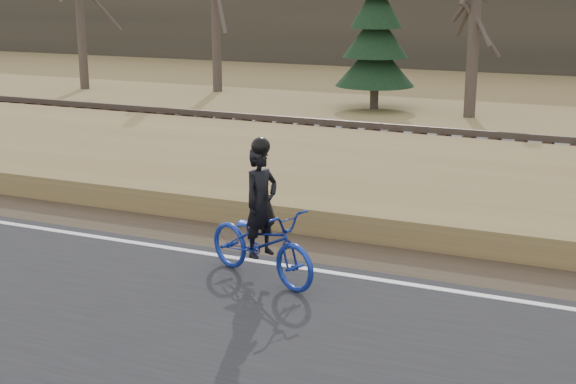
% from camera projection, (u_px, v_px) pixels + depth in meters
% --- Properties ---
extents(ground, '(120.00, 120.00, 0.00)m').
position_uv_depth(ground, '(261.00, 271.00, 11.71)').
color(ground, olive).
rests_on(ground, ground).
extents(road, '(120.00, 6.00, 0.06)m').
position_uv_depth(road, '(170.00, 336.00, 9.49)').
color(road, black).
rests_on(road, ground).
extents(edge_line, '(120.00, 0.12, 0.01)m').
position_uv_depth(edge_line, '(267.00, 263.00, 11.87)').
color(edge_line, silver).
rests_on(edge_line, road).
extents(shoulder, '(120.00, 1.60, 0.04)m').
position_uv_depth(shoulder, '(294.00, 246.00, 12.76)').
color(shoulder, '#473A2B').
rests_on(shoulder, ground).
extents(embankment, '(120.00, 5.00, 0.44)m').
position_uv_depth(embankment, '(356.00, 190.00, 15.36)').
color(embankment, olive).
rests_on(embankment, ground).
extents(ballast, '(120.00, 3.00, 0.45)m').
position_uv_depth(ballast, '(409.00, 153.00, 18.72)').
color(ballast, slate).
rests_on(ballast, ground).
extents(railroad, '(120.00, 2.40, 0.29)m').
position_uv_depth(railroad, '(410.00, 140.00, 18.65)').
color(railroad, black).
rests_on(railroad, ballast).
extents(treeline_backdrop, '(120.00, 4.00, 6.00)m').
position_uv_depth(treeline_backdrop, '(538.00, 6.00, 37.48)').
color(treeline_backdrop, '#383328').
rests_on(treeline_backdrop, ground).
extents(cyclist, '(2.13, 1.39, 2.02)m').
position_uv_depth(cyclist, '(261.00, 235.00, 11.08)').
color(cyclist, navy).
rests_on(cyclist, road).
extents(bare_tree_near_left, '(0.36, 0.36, 6.34)m').
position_uv_depth(bare_tree_near_left, '(475.00, 13.00, 24.19)').
color(bare_tree_near_left, '#493E35').
rests_on(bare_tree_near_left, ground).
extents(conifer, '(2.60, 2.60, 5.06)m').
position_uv_depth(conifer, '(376.00, 36.00, 26.03)').
color(conifer, '#493E35').
rests_on(conifer, ground).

